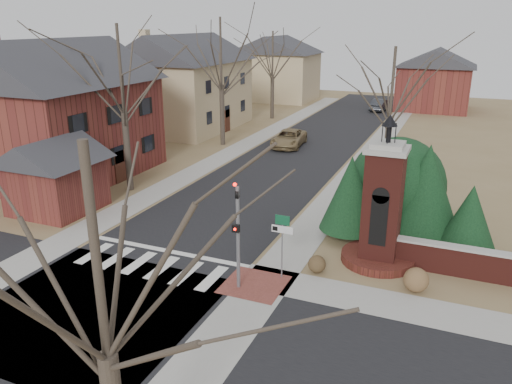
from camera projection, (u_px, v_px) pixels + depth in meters
The scene contains 30 objects.
ground at pixel (139, 274), 20.82m from camera, with size 120.00×120.00×0.00m, color brown.
main_street at pixel (301, 152), 40.01m from camera, with size 8.00×70.00×0.01m, color black.
cross_street at pixel (91, 310), 18.21m from camera, with size 120.00×8.00×0.01m, color black.
crosswalk_zone at pixel (150, 265), 21.52m from camera, with size 8.00×2.20×0.02m, color silver.
stop_bar at pixel (169, 251), 22.83m from camera, with size 8.00×0.35×0.02m, color silver.
sidewalk_right_main at pixel (366, 159), 38.10m from camera, with size 2.00×60.00×0.02m, color gray.
sidewalk_left at pixel (242, 146), 41.91m from camera, with size 2.00×60.00×0.02m, color gray.
curb_apron at pixel (254, 285), 19.94m from camera, with size 2.40×2.40×0.02m, color brown.
traffic_signal_pole at pixel (238, 227), 18.91m from camera, with size 0.28×0.41×4.50m.
sign_post at pixel (282, 234), 19.88m from camera, with size 0.90×0.07×2.75m.
brick_gate_monument at pixel (382, 216), 21.18m from camera, with size 3.20×3.20×6.47m.
brick_garden_wall at pixel (492, 266), 20.03m from camera, with size 7.50×0.50×1.30m.
house_brick_left at pixel (58, 107), 32.78m from camera, with size 9.80×11.80×9.42m.
house_stucco_left at pixel (184, 80), 47.81m from camera, with size 9.80×12.80×9.28m.
garage_left at pixel (54, 172), 27.13m from camera, with size 4.80×4.80×4.29m.
house_distant_left at pixel (276, 67), 65.69m from camera, with size 10.80×8.80×8.53m.
house_distant_right at pixel (435, 78), 58.57m from camera, with size 8.80×8.80×7.30m.
evergreen_near at pixel (350, 193), 23.55m from camera, with size 2.80×2.80×4.10m.
evergreen_mid at pixel (426, 188), 23.29m from camera, with size 3.40×3.40×4.70m.
evergreen_far at pixel (470, 215), 21.91m from camera, with size 2.40×2.40×3.30m.
evergreen_mass at pixel (397, 181), 25.04m from camera, with size 4.80×4.80×4.80m, color black.
bare_tree_0 at pixel (120, 63), 28.73m from camera, with size 8.05×8.05×11.15m.
bare_tree_1 at pixel (221, 47), 39.96m from camera, with size 8.40×8.40×11.64m.
bare_tree_2 at pixel (273, 51), 51.81m from camera, with size 7.35×7.35×10.19m.
bare_tree_3 at pixel (393, 79), 29.86m from camera, with size 7.00×7.00×9.70m.
bare_tree_4 at pixel (94, 241), 8.71m from camera, with size 6.65×6.65×9.21m.
pickup_truck at pixel (289, 138), 41.74m from camera, with size 2.28×4.94×1.37m, color olive.
distant_car at pixel (380, 105), 58.35m from camera, with size 1.47×4.23×1.39m, color #313338.
dry_shrub_left at pixel (317, 264), 20.83m from camera, with size 0.75×0.75×0.75m, color #4E3B23.
dry_shrub_right at pixel (416, 280), 19.34m from camera, with size 0.97×0.97×0.97m, color brown.
Camera 1 is at (11.69, -15.25, 10.00)m, focal length 35.00 mm.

